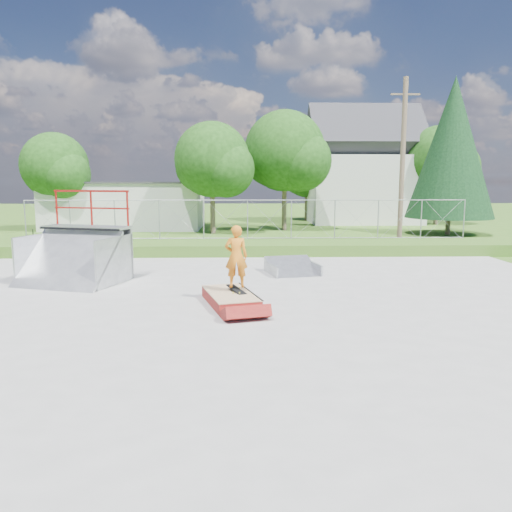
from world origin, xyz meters
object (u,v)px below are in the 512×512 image
at_px(quarter_pipe, 71,238).
at_px(skater, 236,259).
at_px(flat_bank_ramp, 293,267).
at_px(grind_box, 230,299).

distance_m(quarter_pipe, skater, 5.72).
relative_size(quarter_pipe, flat_bank_ramp, 1.68).
height_order(flat_bank_ramp, skater, skater).
relative_size(quarter_pipe, skater, 1.78).
bearing_deg(skater, flat_bank_ramp, -114.68).
bearing_deg(flat_bank_ramp, skater, -126.37).
relative_size(flat_bank_ramp, skater, 1.06).
bearing_deg(grind_box, skater, 22.31).
relative_size(grind_box, flat_bank_ramp, 1.43).
height_order(grind_box, flat_bank_ramp, flat_bank_ramp).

